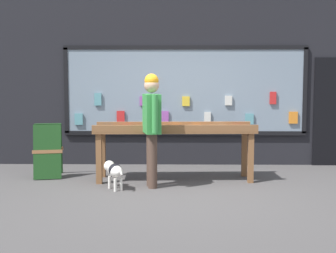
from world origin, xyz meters
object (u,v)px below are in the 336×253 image
Objects in this scene: small_dog at (114,170)px; sandwich_board_sign at (48,150)px; display_table_main at (175,134)px; person_browsing at (152,120)px.

sandwich_board_sign reaches higher than small_dog.
small_dog is at bearing -142.46° from display_table_main.
small_dog is 1.57m from sandwich_board_sign.
person_browsing is 0.95m from small_dog.
display_table_main is 1.26m from small_dog.
display_table_main reaches higher than small_dog.
display_table_main is 2.21m from sandwich_board_sign.
sandwich_board_sign is (-2.18, 0.22, -0.31)m from display_table_main.
sandwich_board_sign is at bearing 23.14° from small_dog.
display_table_main is at bearing -44.61° from person_browsing.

